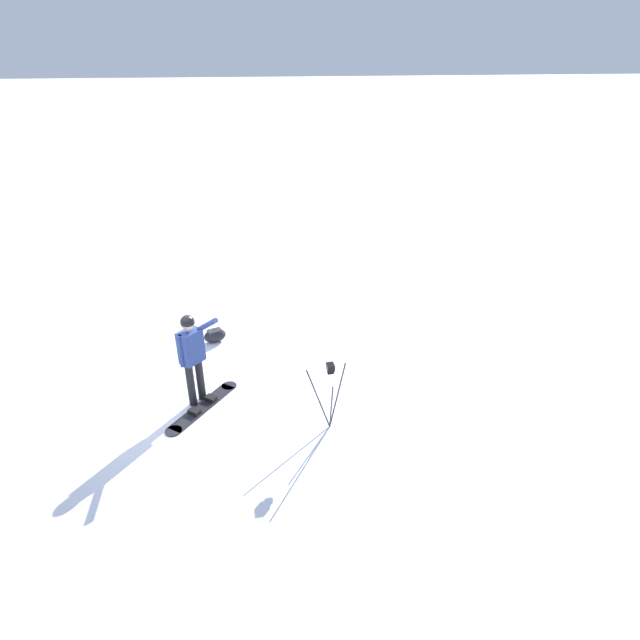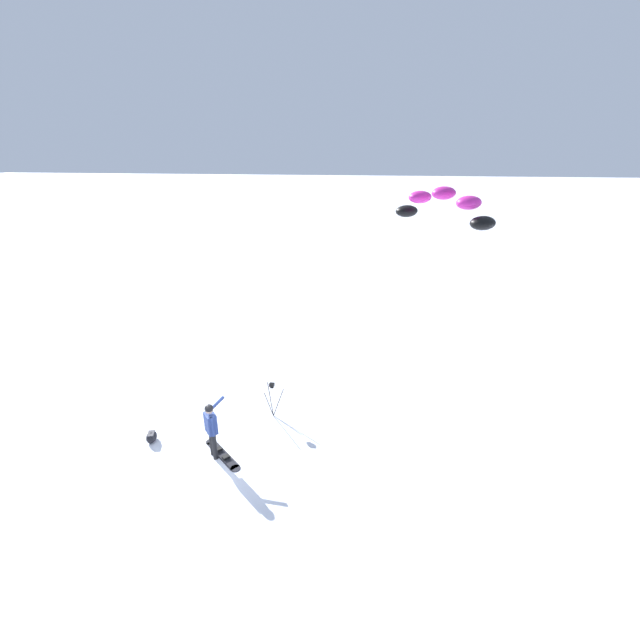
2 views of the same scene
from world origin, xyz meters
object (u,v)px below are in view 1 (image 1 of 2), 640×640
at_px(gear_bag_large, 215,335).
at_px(camera_tripod, 330,383).
at_px(snowboard, 203,406).
at_px(snowboarder, 192,351).

bearing_deg(gear_bag_large, camera_tripod, 118.70).
bearing_deg(camera_tripod, snowboard, -24.90).
bearing_deg(snowboarder, camera_tripod, 151.73).
bearing_deg(snowboard, camera_tripod, 155.10).
relative_size(snowboard, gear_bag_large, 2.54).
xyz_separation_m(snowboarder, camera_tripod, (-2.18, 1.17, -0.18)).
distance_m(snowboard, camera_tripod, 2.48).
bearing_deg(snowboarder, gear_bag_large, -99.38).
relative_size(snowboarder, camera_tripod, 1.42).
relative_size(snowboard, camera_tripod, 1.13).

